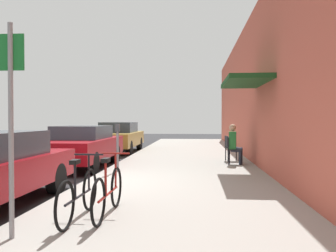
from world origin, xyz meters
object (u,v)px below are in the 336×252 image
(parked_car_2, at_px, (119,137))
(parked_car_1, at_px, (82,145))
(bicycle_1, at_px, (108,192))
(cafe_chair_0, at_px, (233,148))
(parking_meter, at_px, (118,144))
(street_sign, at_px, (11,113))
(cafe_chair_1, at_px, (230,146))
(bicycle_0, at_px, (79,195))
(seated_patron_0, at_px, (234,143))

(parked_car_2, bearing_deg, parked_car_1, -90.00)
(bicycle_1, bearing_deg, cafe_chair_0, 68.34)
(parked_car_2, bearing_deg, parking_meter, -77.44)
(street_sign, relative_size, cafe_chair_0, 2.99)
(parked_car_1, height_order, street_sign, street_sign)
(parked_car_2, bearing_deg, cafe_chair_0, -46.14)
(parked_car_1, distance_m, street_sign, 7.25)
(parking_meter, bearing_deg, cafe_chair_0, 28.99)
(parked_car_1, bearing_deg, cafe_chair_1, 13.08)
(cafe_chair_1, bearing_deg, street_sign, -112.60)
(parked_car_1, distance_m, bicycle_1, 6.45)
(parking_meter, xyz_separation_m, bicycle_1, (0.87, -4.40, -0.41))
(parked_car_2, distance_m, cafe_chair_1, 6.48)
(bicycle_1, relative_size, cafe_chair_0, 1.97)
(bicycle_0, distance_m, bicycle_1, 0.44)
(parked_car_2, height_order, bicycle_1, parked_car_2)
(cafe_chair_0, bearing_deg, street_sign, -114.96)
(parking_meter, height_order, cafe_chair_1, parking_meter)
(bicycle_1, distance_m, cafe_chair_1, 7.54)
(parked_car_1, height_order, cafe_chair_0, parked_car_1)
(seated_patron_0, bearing_deg, bicycle_1, -112.16)
(parked_car_1, bearing_deg, parked_car_2, 90.00)
(parked_car_1, xyz_separation_m, parking_meter, (1.55, -1.58, 0.17))
(bicycle_1, distance_m, seated_patron_0, 6.75)
(bicycle_0, xyz_separation_m, cafe_chair_1, (2.86, 7.34, 0.14))
(cafe_chair_1, bearing_deg, parking_meter, -140.95)
(street_sign, bearing_deg, cafe_chair_1, 67.40)
(bicycle_1, distance_m, cafe_chair_0, 6.73)
(seated_patron_0, height_order, cafe_chair_1, seated_patron_0)
(parked_car_2, distance_m, cafe_chair_0, 7.07)
(parked_car_1, xyz_separation_m, cafe_chair_0, (4.90, 0.28, -0.09))
(cafe_chair_1, bearing_deg, cafe_chair_0, -89.98)
(parked_car_2, distance_m, bicycle_0, 11.76)
(bicycle_0, height_order, seated_patron_0, seated_patron_0)
(parking_meter, height_order, bicycle_0, parking_meter)
(bicycle_0, distance_m, cafe_chair_0, 7.08)
(parking_meter, relative_size, bicycle_1, 0.77)
(parking_meter, bearing_deg, cafe_chair_1, 39.05)
(street_sign, xyz_separation_m, seated_patron_0, (3.46, 7.30, -0.82))
(parked_car_2, xyz_separation_m, cafe_chair_1, (4.90, -4.24, -0.12))
(parking_meter, distance_m, bicycle_1, 4.50)
(street_sign, xyz_separation_m, bicycle_1, (0.92, 1.06, -1.16))
(bicycle_1, bearing_deg, bicycle_0, -149.15)
(parked_car_1, height_order, parked_car_2, parked_car_2)
(parked_car_1, distance_m, parking_meter, 2.22)
(parking_meter, bearing_deg, street_sign, -90.53)
(parked_car_1, distance_m, parked_car_2, 5.38)
(parking_meter, relative_size, bicycle_0, 0.77)
(street_sign, distance_m, bicycle_1, 1.82)
(seated_patron_0, relative_size, cafe_chair_1, 1.48)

